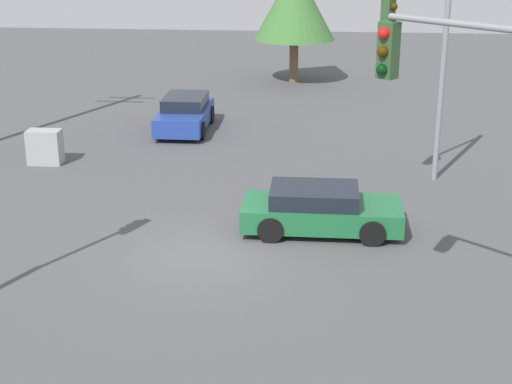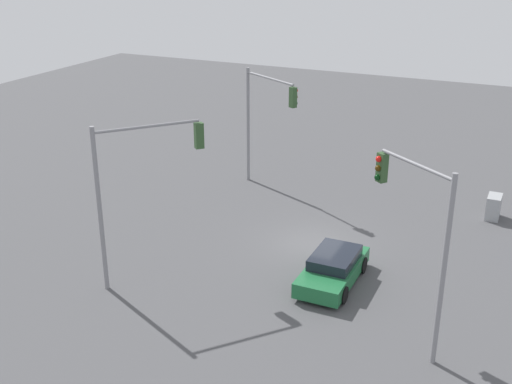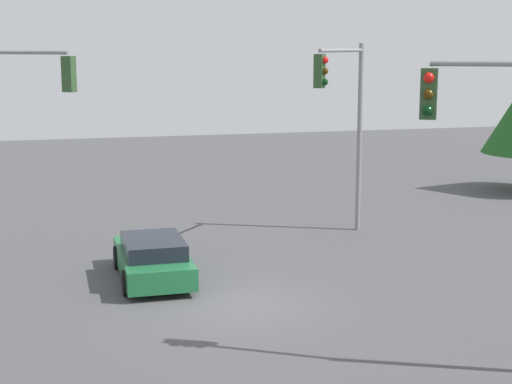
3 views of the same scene
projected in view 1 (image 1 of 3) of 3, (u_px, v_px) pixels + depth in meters
The scene contains 7 objects.
ground_plane at pixel (204, 255), 20.30m from camera, with size 80.00×80.00×0.00m, color #4C4C4F.
sedan_blue at pixel (185, 114), 31.62m from camera, with size 1.97×4.14×1.39m.
sedan_green at pixel (320, 209), 21.65m from camera, with size 4.38×2.02×1.28m.
traffic_signal_cross at pixel (424, 45), 23.57m from camera, with size 2.33×3.00×6.80m.
traffic_signal_aux at pixel (506, 143), 13.32m from camera, with size 3.51×3.02×6.85m.
electrical_cabinet at pixel (45, 147), 27.43m from camera, with size 1.16×0.66×1.22m, color #9EA0A3.
tree_behind at pixel (295, 3), 39.33m from camera, with size 4.10×4.10×5.90m.
Camera 1 is at (2.95, -18.35, 8.44)m, focal length 55.00 mm.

